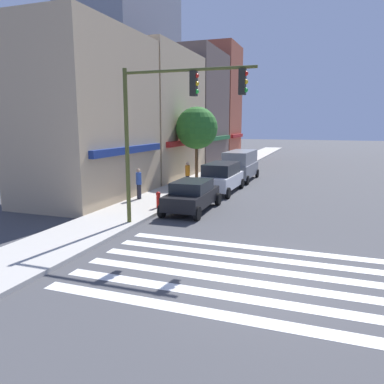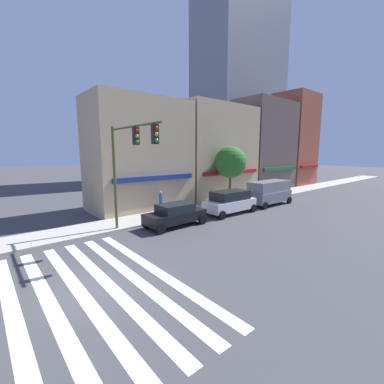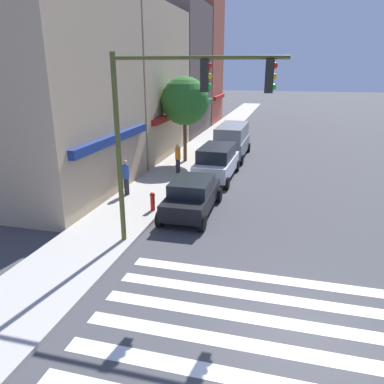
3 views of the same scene
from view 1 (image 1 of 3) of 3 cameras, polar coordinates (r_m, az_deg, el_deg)
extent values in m
plane|color=#424244|center=(11.55, 9.95, -12.56)|extent=(200.00, 200.00, 0.00)
cube|color=#B2ADA3|center=(14.65, -20.63, -7.78)|extent=(120.00, 3.00, 0.15)
cube|color=silver|center=(9.26, 7.04, -18.55)|extent=(0.49, 10.80, 0.01)
cube|color=silver|center=(10.16, 8.38, -15.82)|extent=(0.49, 10.80, 0.01)
cube|color=silver|center=(11.08, 9.47, -13.54)|extent=(0.49, 10.80, 0.01)
cube|color=silver|center=(12.02, 10.38, -11.61)|extent=(0.49, 10.80, 0.01)
cube|color=silver|center=(12.98, 11.15, -9.96)|extent=(0.49, 10.80, 0.01)
cube|color=silver|center=(13.94, 11.80, -8.54)|extent=(0.49, 10.80, 0.01)
cube|color=tan|center=(23.09, -15.43, 11.03)|extent=(8.92, 5.00, 9.77)
cube|color=navy|center=(21.73, -9.42, 6.35)|extent=(7.58, 0.30, 0.40)
cube|color=tan|center=(31.43, -5.22, 11.52)|extent=(9.74, 5.00, 10.25)
cube|color=maroon|center=(30.44, -0.58, 7.60)|extent=(8.28, 0.30, 0.40)
cube|color=brown|center=(40.32, 0.62, 12.45)|extent=(8.78, 5.00, 11.87)
cube|color=#1E592D|center=(39.53, 4.28, 8.20)|extent=(7.46, 0.30, 0.40)
cube|color=#9E4C38|center=(47.95, 3.82, 13.30)|extent=(6.23, 5.00, 13.89)
cube|color=maroon|center=(47.24, 6.89, 8.51)|extent=(5.30, 0.30, 0.40)
cylinder|color=#474C1E|center=(16.47, -9.86, 6.39)|extent=(0.18, 0.18, 6.74)
cylinder|color=#474C1E|center=(15.39, -0.77, 18.09)|extent=(0.12, 5.54, 0.12)
cube|color=black|center=(15.24, 0.25, 16.18)|extent=(0.32, 0.24, 0.95)
sphere|color=red|center=(15.23, 0.73, 17.30)|extent=(0.18, 0.18, 0.18)
sphere|color=#EAAD14|center=(15.20, 0.73, 16.18)|extent=(0.18, 0.18, 0.18)
sphere|color=green|center=(15.17, 0.73, 15.05)|extent=(0.18, 0.18, 0.18)
cube|color=black|center=(14.71, 7.68, 16.30)|extent=(0.32, 0.24, 0.95)
sphere|color=red|center=(14.72, 8.23, 17.44)|extent=(0.18, 0.18, 0.18)
sphere|color=#EAAD14|center=(14.68, 8.20, 16.28)|extent=(0.18, 0.18, 0.18)
sphere|color=green|center=(14.65, 8.17, 15.12)|extent=(0.18, 0.18, 0.18)
cube|color=black|center=(19.34, 0.00, -0.90)|extent=(4.44, 1.90, 0.70)
cube|color=black|center=(19.22, 0.00, 0.92)|extent=(2.46, 1.71, 0.55)
cylinder|color=black|center=(18.12, -4.60, -2.84)|extent=(0.68, 0.22, 0.68)
cylinder|color=black|center=(17.47, 0.80, -3.31)|extent=(0.68, 0.22, 0.68)
cylinder|color=black|center=(21.36, -0.65, -0.78)|extent=(0.68, 0.22, 0.68)
cylinder|color=black|center=(20.81, 4.00, -1.10)|extent=(0.68, 0.22, 0.68)
cube|color=white|center=(24.71, 4.49, 1.71)|extent=(4.72, 1.96, 0.85)
cube|color=black|center=(24.61, 4.52, 3.55)|extent=(3.31, 1.79, 0.75)
cylinder|color=black|center=(23.22, 0.95, 0.12)|extent=(0.68, 0.22, 0.68)
cylinder|color=black|center=(22.69, 5.49, -0.17)|extent=(0.68, 0.22, 0.68)
cylinder|color=black|center=(26.88, 3.62, 1.51)|extent=(0.68, 0.22, 0.68)
cylinder|color=black|center=(26.42, 7.58, 1.28)|extent=(0.68, 0.22, 0.68)
cube|color=slate|center=(30.20, 7.36, 3.38)|extent=(5.00, 2.01, 1.00)
cube|color=slate|center=(30.09, 7.40, 5.27)|extent=(4.75, 1.85, 1.00)
cylinder|color=black|center=(28.49, 4.46, 2.00)|extent=(0.68, 0.22, 0.68)
cylinder|color=black|center=(28.03, 8.41, 1.78)|extent=(0.68, 0.22, 0.68)
cylinder|color=black|center=(32.50, 6.41, 3.00)|extent=(0.68, 0.22, 0.68)
cylinder|color=black|center=(32.11, 9.89, 2.82)|extent=(0.68, 0.22, 0.68)
cylinder|color=#23232D|center=(21.98, -8.07, 0.06)|extent=(0.26, 0.26, 0.85)
cylinder|color=#2D4C9E|center=(21.85, -8.12, 2.06)|extent=(0.32, 0.32, 0.70)
sphere|color=tan|center=(21.79, -8.15, 3.25)|extent=(0.22, 0.22, 0.22)
cylinder|color=#23232D|center=(25.50, -0.67, 1.58)|extent=(0.26, 0.26, 0.85)
cylinder|color=orange|center=(25.39, -0.68, 3.31)|extent=(0.32, 0.32, 0.70)
sphere|color=tan|center=(25.34, -0.68, 4.34)|extent=(0.22, 0.22, 0.22)
cylinder|color=red|center=(19.58, -5.16, -1.44)|extent=(0.20, 0.20, 0.65)
sphere|color=red|center=(19.51, -5.18, -0.30)|extent=(0.24, 0.24, 0.24)
cylinder|color=brown|center=(28.38, 0.71, 4.57)|extent=(0.24, 0.24, 2.91)
sphere|color=#286623|center=(28.24, 0.72, 9.73)|extent=(3.13, 3.13, 3.13)
camera|label=2|loc=(10.80, 66.59, 7.95)|focal=24.00mm
camera|label=3|loc=(4.01, -25.49, 36.33)|focal=35.00mm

